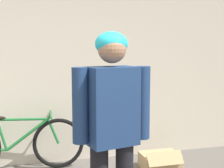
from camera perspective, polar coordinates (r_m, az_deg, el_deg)
The scene contains 4 objects.
wall_back at distance 4.34m, azimuth -9.47°, elevation 2.69°, with size 8.00×0.07×2.60m.
person at distance 2.50m, azimuth -0.01°, elevation -6.46°, with size 0.63×0.33×1.73m.
bicycle at distance 4.28m, azimuth -17.02°, elevation -10.47°, with size 1.73×0.46×0.74m.
cardboard_box at distance 4.32m, azimuth 8.74°, elevation -13.64°, with size 0.50×0.40×0.26m.
Camera 1 is at (-0.39, -1.59, 1.61)m, focal length 50.00 mm.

